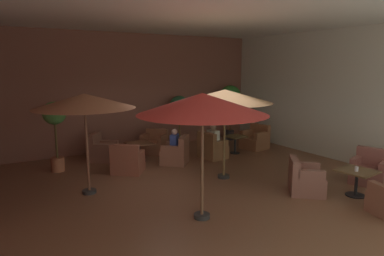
{
  "coord_description": "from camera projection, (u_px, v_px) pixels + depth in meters",
  "views": [
    {
      "loc": [
        -4.45,
        -6.94,
        2.92
      ],
      "look_at": [
        0.0,
        0.48,
        1.39
      ],
      "focal_mm": 32.17,
      "sensor_mm": 36.0,
      "label": 1
    }
  ],
  "objects": [
    {
      "name": "armchair_front_right_north",
      "position": [
        103.0,
        151.0,
        10.86
      ],
      "size": [
        1.06,
        1.04,
        0.87
      ],
      "color": "brown",
      "rests_on": "ground_plane"
    },
    {
      "name": "potted_tree_mid_left",
      "position": [
        179.0,
        111.0,
        12.69
      ],
      "size": [
        0.73,
        0.73,
        1.88
      ],
      "color": "beige",
      "rests_on": "ground_plane"
    },
    {
      "name": "patio_umbrella_center_beige",
      "position": [
        225.0,
        97.0,
        8.82
      ],
      "size": [
        2.45,
        2.45,
        2.36
      ],
      "color": "#2D2D2D",
      "rests_on": "ground_plane"
    },
    {
      "name": "armchair_front_right_east",
      "position": [
        128.0,
        162.0,
        9.57
      ],
      "size": [
        1.07,
        1.05,
        0.86
      ],
      "color": "brown",
      "rests_on": "ground_plane"
    },
    {
      "name": "potted_tree_mid_right",
      "position": [
        230.0,
        99.0,
        13.74
      ],
      "size": [
        0.85,
        0.85,
        2.2
      ],
      "color": "#312F38",
      "rests_on": "ground_plane"
    },
    {
      "name": "cafe_table_front_left",
      "position": [
        357.0,
        176.0,
        7.84
      ],
      "size": [
        0.82,
        0.82,
        0.6
      ],
      "color": "black",
      "rests_on": "ground_plane"
    },
    {
      "name": "armchair_mid_center_east",
      "position": [
        255.0,
        140.0,
        12.45
      ],
      "size": [
        0.91,
        0.92,
        0.87
      ],
      "color": "brown",
      "rests_on": "ground_plane"
    },
    {
      "name": "potted_tree_left_corner",
      "position": [
        55.0,
        122.0,
        9.55
      ],
      "size": [
        0.64,
        0.64,
        1.99
      ],
      "color": "#AC6141",
      "rests_on": "ground_plane"
    },
    {
      "name": "wall_right_plain",
      "position": [
        336.0,
        95.0,
        10.8
      ],
      "size": [
        0.08,
        9.52,
        4.1
      ],
      "primitive_type": "cube",
      "color": "silver",
      "rests_on": "ground_plane"
    },
    {
      "name": "patron_blue_shirt",
      "position": [
        175.0,
        141.0,
        10.43
      ],
      "size": [
        0.39,
        0.4,
        0.65
      ],
      "color": "#364997",
      "rests_on": "ground_plane"
    },
    {
      "name": "armchair_front_left_south",
      "position": [
        305.0,
        180.0,
        8.06
      ],
      "size": [
        1.11,
        1.11,
        0.81
      ],
      "color": "brown",
      "rests_on": "ground_plane"
    },
    {
      "name": "patio_umbrella_near_wall",
      "position": [
        84.0,
        102.0,
        7.71
      ],
      "size": [
        2.28,
        2.28,
        2.34
      ],
      "color": "#2D2D2D",
      "rests_on": "ground_plane"
    },
    {
      "name": "cafe_table_mid_center",
      "position": [
        235.0,
        140.0,
        11.75
      ],
      "size": [
        0.66,
        0.66,
        0.6
      ],
      "color": "black",
      "rests_on": "ground_plane"
    },
    {
      "name": "armchair_mid_center_north",
      "position": [
        212.0,
        149.0,
        11.13
      ],
      "size": [
        0.8,
        0.88,
        0.88
      ],
      "color": "brown",
      "rests_on": "ground_plane"
    },
    {
      "name": "ground_plane",
      "position": [
        202.0,
        186.0,
        8.62
      ],
      "size": [
        10.09,
        9.52,
        0.02
      ],
      "primitive_type": "cube",
      "color": "brown"
    },
    {
      "name": "cafe_table_front_right",
      "position": [
        139.0,
        147.0,
        10.69
      ],
      "size": [
        0.74,
        0.74,
        0.6
      ],
      "color": "black",
      "rests_on": "ground_plane"
    },
    {
      "name": "ceiling_slab",
      "position": [
        203.0,
        14.0,
        7.9
      ],
      "size": [
        10.09,
        9.52,
        0.06
      ],
      "primitive_type": "cube",
      "color": "silver",
      "rests_on": "wall_back_brick"
    },
    {
      "name": "armchair_front_right_west",
      "position": [
        155.0,
        144.0,
        11.82
      ],
      "size": [
        1.05,
        1.06,
        0.81
      ],
      "color": "#90583C",
      "rests_on": "ground_plane"
    },
    {
      "name": "patron_by_window",
      "position": [
        213.0,
        136.0,
        11.08
      ],
      "size": [
        0.27,
        0.42,
        0.68
      ],
      "color": "silver",
      "rests_on": "ground_plane"
    },
    {
      "name": "patio_umbrella_tall_red",
      "position": [
        202.0,
        104.0,
        6.37
      ],
      "size": [
        2.47,
        2.47,
        2.45
      ],
      "color": "#2D2D2D",
      "rests_on": "ground_plane"
    },
    {
      "name": "armchair_front_left_east",
      "position": [
        370.0,
        171.0,
        8.71
      ],
      "size": [
        0.93,
        0.99,
        0.88
      ],
      "color": "#8C4E46",
      "rests_on": "ground_plane"
    },
    {
      "name": "iced_drink_cup",
      "position": [
        356.0,
        169.0,
        7.75
      ],
      "size": [
        0.08,
        0.08,
        0.11
      ],
      "primitive_type": "cylinder",
      "color": "white",
      "rests_on": "cafe_table_front_left"
    },
    {
      "name": "armchair_front_right_south",
      "position": [
        176.0,
        154.0,
        10.49
      ],
      "size": [
        1.06,
        1.06,
        0.87
      ],
      "color": "brown",
      "rests_on": "ground_plane"
    },
    {
      "name": "wall_back_brick",
      "position": [
        131.0,
        92.0,
        12.25
      ],
      "size": [
        10.09,
        0.08,
        4.1
      ],
      "primitive_type": "cube",
      "color": "brown",
      "rests_on": "ground_plane"
    }
  ]
}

